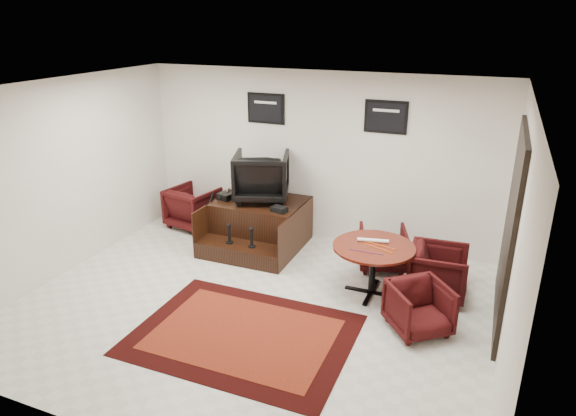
% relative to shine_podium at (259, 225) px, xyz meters
% --- Properties ---
extents(ground, '(6.00, 6.00, 0.00)m').
position_rel_shine_podium_xyz_m(ground, '(0.75, -1.79, -0.35)').
color(ground, silver).
rests_on(ground, ground).
extents(room_shell, '(6.02, 5.02, 2.81)m').
position_rel_shine_podium_xyz_m(room_shell, '(1.15, -1.66, 1.44)').
color(room_shell, beige).
rests_on(room_shell, ground).
extents(area_rug, '(2.57, 1.92, 0.01)m').
position_rel_shine_podium_xyz_m(area_rug, '(0.94, -2.42, -0.34)').
color(area_rug, black).
rests_on(area_rug, ground).
extents(shine_podium, '(1.45, 1.50, 0.75)m').
position_rel_shine_podium_xyz_m(shine_podium, '(0.00, 0.00, 0.00)').
color(shine_podium, black).
rests_on(shine_podium, ground).
extents(shine_chair, '(1.07, 1.03, 0.88)m').
position_rel_shine_podium_xyz_m(shine_chair, '(0.00, 0.15, 0.84)').
color(shine_chair, black).
rests_on(shine_chair, shine_podium).
extents(shoes_pair, '(0.29, 0.33, 0.11)m').
position_rel_shine_podium_xyz_m(shoes_pair, '(-0.55, -0.03, 0.46)').
color(shoes_pair, black).
rests_on(shoes_pair, shine_podium).
extents(polish_kit, '(0.27, 0.22, 0.08)m').
position_rel_shine_podium_xyz_m(polish_kit, '(0.48, -0.25, 0.44)').
color(polish_kit, black).
rests_on(polish_kit, shine_podium).
extents(umbrella_black, '(0.34, 0.13, 0.91)m').
position_rel_shine_podium_xyz_m(umbrella_black, '(-0.87, -0.18, 0.11)').
color(umbrella_black, black).
rests_on(umbrella_black, ground).
extents(umbrella_hooked, '(0.32, 0.12, 0.87)m').
position_rel_shine_podium_xyz_m(umbrella_hooked, '(-0.84, 0.06, 0.09)').
color(umbrella_hooked, black).
rests_on(umbrella_hooked, ground).
extents(armchair_side, '(0.90, 0.86, 0.80)m').
position_rel_shine_podium_xyz_m(armchair_side, '(-1.44, 0.29, 0.06)').
color(armchair_side, black).
rests_on(armchair_side, ground).
extents(meeting_table, '(1.10, 1.10, 0.72)m').
position_rel_shine_podium_xyz_m(meeting_table, '(2.12, -0.87, 0.28)').
color(meeting_table, '#47100A').
rests_on(meeting_table, ground).
extents(table_chair_back, '(0.83, 0.81, 0.70)m').
position_rel_shine_podium_xyz_m(table_chair_back, '(2.07, -0.03, 0.00)').
color(table_chair_back, black).
rests_on(table_chair_back, ground).
extents(table_chair_window, '(0.74, 0.78, 0.77)m').
position_rel_shine_podium_xyz_m(table_chair_window, '(2.95, -0.57, 0.04)').
color(table_chair_window, black).
rests_on(table_chair_window, ground).
extents(table_chair_corner, '(0.90, 0.89, 0.68)m').
position_rel_shine_podium_xyz_m(table_chair_corner, '(2.85, -1.53, -0.01)').
color(table_chair_corner, black).
rests_on(table_chair_corner, ground).
extents(paper_roll, '(0.42, 0.14, 0.05)m').
position_rel_shine_podium_xyz_m(paper_roll, '(2.08, -0.75, 0.40)').
color(paper_roll, white).
rests_on(paper_roll, meeting_table).
extents(table_clutter, '(0.57, 0.34, 0.01)m').
position_rel_shine_podium_xyz_m(table_clutter, '(2.16, -0.94, 0.38)').
color(table_clutter, '#D3560B').
rests_on(table_clutter, meeting_table).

